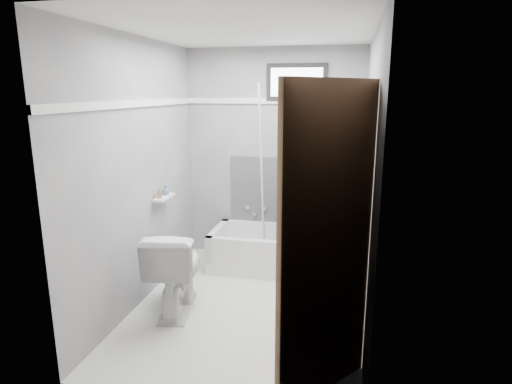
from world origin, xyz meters
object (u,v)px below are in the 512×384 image
(door, at_px, (371,270))
(bathtub, at_px, (279,250))
(soap_bottle_b, at_px, (165,190))
(office_chair, at_px, (310,210))
(soap_bottle_a, at_px, (160,193))
(toilet, at_px, (175,270))

(door, bearing_deg, bathtub, 110.81)
(door, relative_size, soap_bottle_b, 19.71)
(office_chair, xyz_separation_m, soap_bottle_b, (-1.40, -0.55, 0.28))
(soap_bottle_b, bearing_deg, bathtub, 25.98)
(bathtub, distance_m, soap_bottle_b, 1.42)
(office_chair, distance_m, soap_bottle_b, 1.53)
(bathtub, height_order, office_chair, office_chair)
(soap_bottle_a, bearing_deg, office_chair, 26.26)
(toilet, distance_m, soap_bottle_a, 0.80)
(office_chair, relative_size, toilet, 1.45)
(door, xyz_separation_m, soap_bottle_b, (-1.92, 1.68, -0.04))
(toilet, xyz_separation_m, soap_bottle_b, (-0.32, 0.58, 0.58))
(bathtub, height_order, toilet, toilet)
(office_chair, bearing_deg, door, -65.24)
(office_chair, bearing_deg, toilet, -122.00)
(bathtub, bearing_deg, door, -69.19)
(office_chair, xyz_separation_m, toilet, (-1.08, -1.13, -0.30))
(door, relative_size, soap_bottle_a, 19.94)
(door, bearing_deg, soap_bottle_a, 141.20)
(door, distance_m, soap_bottle_a, 2.46)
(bathtub, distance_m, toilet, 1.35)
(soap_bottle_a, distance_m, soap_bottle_b, 0.14)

